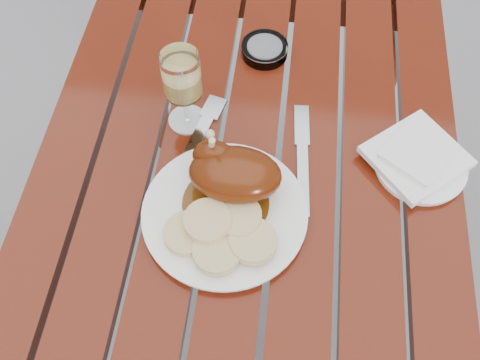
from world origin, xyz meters
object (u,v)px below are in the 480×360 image
(table, at_px, (245,248))
(wine_glass, at_px, (184,91))
(side_plate, at_px, (420,165))
(ashtray, at_px, (265,50))
(dinner_plate, at_px, (225,214))

(table, height_order, wine_glass, wine_glass)
(side_plate, xyz_separation_m, ashtray, (-0.32, 0.26, 0.01))
(dinner_plate, xyz_separation_m, side_plate, (0.35, 0.15, -0.00))
(table, relative_size, wine_glass, 6.83)
(wine_glass, bearing_deg, dinner_plate, -63.42)
(table, height_order, dinner_plate, dinner_plate)
(wine_glass, bearing_deg, side_plate, -7.44)
(wine_glass, relative_size, side_plate, 1.02)
(side_plate, bearing_deg, wine_glass, 172.56)
(wine_glass, xyz_separation_m, side_plate, (0.45, -0.06, -0.08))
(side_plate, distance_m, ashtray, 0.41)
(table, distance_m, wine_glass, 0.49)
(table, height_order, side_plate, side_plate)
(dinner_plate, height_order, wine_glass, wine_glass)
(table, height_order, ashtray, ashtray)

